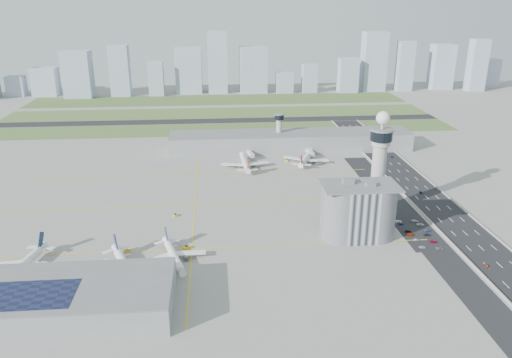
{
  "coord_description": "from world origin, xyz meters",
  "views": [
    {
      "loc": [
        -25.99,
        -269.33,
        127.09
      ],
      "look_at": [
        0.0,
        35.0,
        15.0
      ],
      "focal_mm": 35.0,
      "sensor_mm": 36.0,
      "label": 1
    }
  ],
  "objects": [
    {
      "name": "airplane_near_a",
      "position": [
        -121.85,
        -46.6,
        6.07
      ],
      "size": [
        44.95,
        49.98,
        12.13
      ],
      "primitive_type": null,
      "rotation": [
        0.0,
        0.0,
        -1.78
      ],
      "color": "white",
      "rests_on": "ground"
    },
    {
      "name": "skyline_bldg_4",
      "position": [
        -204.47,
        415.19,
        30.18
      ],
      "size": [
        35.81,
        28.65,
        60.36
      ],
      "primitive_type": "cube",
      "color": "#9EADC1",
      "rests_on": "ground"
    },
    {
      "name": "parking_lot",
      "position": [
        88.0,
        -22.0,
        0.05
      ],
      "size": [
        20.0,
        44.0,
        0.1
      ],
      "primitive_type": "cube",
      "color": "black",
      "rests_on": "ground"
    },
    {
      "name": "jet_bridge_far_0",
      "position": [
        2.0,
        132.0,
        2.85
      ],
      "size": [
        5.39,
        14.31,
        5.7
      ],
      "primitive_type": null,
      "rotation": [
        0.0,
        0.0,
        -1.4
      ],
      "color": "silver",
      "rests_on": "ground"
    },
    {
      "name": "near_terminal",
      "position": [
        -88.07,
        -82.02,
        6.43
      ],
      "size": [
        84.0,
        42.0,
        13.0
      ],
      "color": "gray",
      "rests_on": "ground"
    },
    {
      "name": "skyline_bldg_9",
      "position": [
        30.27,
        432.32,
        31.06
      ],
      "size": [
        36.96,
        29.57,
        62.11
      ],
      "primitive_type": "cube",
      "color": "#9EADC1",
      "rests_on": "ground"
    },
    {
      "name": "skyline_bldg_16",
      "position": [
        345.49,
        415.96,
        35.78
      ],
      "size": [
        23.04,
        18.43,
        71.56
      ],
      "primitive_type": "cube",
      "color": "#9EADC1",
      "rests_on": "ground"
    },
    {
      "name": "skyline_bldg_5",
      "position": [
        -150.11,
        419.66,
        33.44
      ],
      "size": [
        25.49,
        20.39,
        66.89
      ],
      "primitive_type": "cube",
      "color": "#9EADC1",
      "rests_on": "ground"
    },
    {
      "name": "car_lot_0",
      "position": [
        83.36,
        -39.36,
        0.64
      ],
      "size": [
        3.87,
        1.82,
        1.28
      ],
      "primitive_type": "imported",
      "rotation": [
        0.0,
        0.0,
        1.49
      ],
      "color": "silver",
      "rests_on": "ground"
    },
    {
      "name": "taxiway_line_v",
      "position": [
        -40.0,
        30.0,
        0.01
      ],
      "size": [
        0.6,
        260.0,
        0.01
      ],
      "primitive_type": "cube",
      "color": "yellow",
      "rests_on": "ground"
    },
    {
      "name": "taxiway_line_h_2",
      "position": [
        -40.0,
        90.0,
        0.01
      ],
      "size": [
        260.0,
        0.6,
        0.01
      ],
      "primitive_type": "cube",
      "color": "yellow",
      "rests_on": "ground"
    },
    {
      "name": "grass_strip_0",
      "position": [
        -20.0,
        225.0,
        0.04
      ],
      "size": [
        480.0,
        50.0,
        0.08
      ],
      "primitive_type": "cube",
      "color": "#4B6D34",
      "rests_on": "ground"
    },
    {
      "name": "secondary_tower",
      "position": [
        30.0,
        150.0,
        18.8
      ],
      "size": [
        8.6,
        8.6,
        31.9
      ],
      "color": "#ADAAA5",
      "rests_on": "ground"
    },
    {
      "name": "airplane_far_a",
      "position": [
        -2.91,
        104.53,
        6.4
      ],
      "size": [
        40.93,
        47.46,
        12.8
      ],
      "primitive_type": null,
      "rotation": [
        0.0,
        0.0,
        1.62
      ],
      "color": "white",
      "rests_on": "ground"
    },
    {
      "name": "car_hw_1",
      "position": [
        113.89,
        38.01,
        0.57
      ],
      "size": [
        1.26,
        3.5,
        1.15
      ],
      "primitive_type": "imported",
      "rotation": [
        0.0,
        0.0,
        -0.01
      ],
      "color": "black",
      "rests_on": "ground"
    },
    {
      "name": "skyline_bldg_12",
      "position": [
        162.17,
        421.29,
        23.44
      ],
      "size": [
        26.14,
        20.92,
        46.89
      ],
      "primitive_type": "cube",
      "color": "#9EADC1",
      "rests_on": "ground"
    },
    {
      "name": "car_hw_2",
      "position": [
        121.85,
        118.63,
        0.54
      ],
      "size": [
        2.03,
        4.02,
        1.09
      ],
      "primitive_type": "imported",
      "rotation": [
        0.0,
        0.0,
        -0.06
      ],
      "color": "navy",
      "rests_on": "ground"
    },
    {
      "name": "skyline_bldg_6",
      "position": [
        -102.68,
        417.9,
        22.6
      ],
      "size": [
        20.04,
        16.03,
        45.2
      ],
      "primitive_type": "cube",
      "color": "#9EADC1",
      "rests_on": "ground"
    },
    {
      "name": "skyline_bldg_8",
      "position": [
        -19.42,
        431.56,
        41.69
      ],
      "size": [
        26.33,
        21.06,
        83.39
      ],
      "primitive_type": "cube",
      "color": "#9EADC1",
      "rests_on": "ground"
    },
    {
      "name": "car_hw_0",
      "position": [
        107.59,
        -61.2,
        0.57
      ],
      "size": [
        1.73,
        3.48,
        1.14
      ],
      "primitive_type": "imported",
      "rotation": [
        0.0,
        0.0,
        -0.12
      ],
      "color": "#A94822",
      "rests_on": "ground"
    },
    {
      "name": "skyline_bldg_11",
      "position": [
        108.28,
        423.34,
        19.48
      ],
      "size": [
        20.22,
        16.18,
        38.97
      ],
      "primitive_type": "cube",
      "color": "#9EADC1",
      "rests_on": "ground"
    },
    {
      "name": "car_hw_4",
      "position": [
        108.31,
        179.41,
        0.6
      ],
      "size": [
        1.8,
        3.65,
        1.2
      ],
      "primitive_type": "imported",
      "rotation": [
        0.0,
        0.0,
        0.11
      ],
      "color": "gray",
      "rests_on": "ground"
    },
    {
      "name": "skyline_bldg_15",
      "position": [
        302.83,
        435.54,
        31.7
      ],
      "size": [
        30.25,
        24.2,
        63.4
      ],
      "primitive_type": "cube",
      "color": "#9EADC1",
      "rests_on": "ground"
    },
    {
      "name": "skyline_bldg_13",
      "position": [
        201.27,
        433.27,
        40.6
      ],
      "size": [
        32.26,
        25.81,
        81.2
      ],
      "primitive_type": "cube",
      "color": "#9EADC1",
      "rests_on": "ground"
    },
    {
      "name": "airplane_near_c",
      "position": [
        -48.39,
        -42.81,
        5.6
      ],
      "size": [
        44.16,
        48.14,
        11.19
      ],
      "primitive_type": null,
      "rotation": [
        0.0,
        0.0,
        -1.27
      ],
      "color": "white",
      "rests_on": "ground"
    },
    {
      "name": "skyline_bldg_7",
      "position": [
        -59.44,
        436.89,
        30.61
      ],
      "size": [
        35.76,
        28.61,
        61.22
      ],
      "primitive_type": "cube",
      "color": "#9EADC1",
      "rests_on": "ground"
    },
    {
      "name": "airplane_near_b",
      "position": [
        -71.31,
        -51.48,
        6.06
      ],
      "size": [
        50.72,
        54.19,
        12.13
      ],
      "primitive_type": null,
      "rotation": [
        0.0,
        0.0,
        -1.17
      ],
      "color": "white",
      "rests_on": "ground"
    },
    {
      "name": "car_lot_8",
      "position": [
        92.02,
        -25.15,
        0.63
      ],
      "size": [
        3.83,
        1.84,
        1.26
      ],
      "primitive_type": "imported",
      "rotation": [
        0.0,
        0.0,
        1.47
      ],
      "color": "black",
      "rests_on": "ground"
    },
    {
      "name": "tug_3",
      "position": [
        -51.64,
        13.74,
        0.85
      ],
      "size": [
        3.04,
        3.49,
        1.69
      ],
      "primitive_type": null,
      "rotation": [
        0.0,
        0.0,
        0.43
      ],
      "color": "gold",
      "rests_on": "ground"
    },
    {
      "name": "jet_bridge_far_1",
      "position": [
        52.0,
        132.0,
        2.85
      ],
      "size": [
        5.39,
        14.31,
        5.7
      ],
      "primitive_type": null,
      "rotation": [
        0.0,
        0.0,
        -1.4
      ],
      "color": "silver",
      "rests_on": "ground"
    },
    {
      "name": "tug_5",
      "position": [
        32.19,
        116.72,
        0.91
      ],
      "size": [
        2.95,
        3.6,
        1.81
      ],
      "primitive_type": null,
      "rotation": [
        0.0,
        0.0,
        2.85
      ],
      "color": "yellow",
      "rests_on": "ground"
    },
    {
      "name": "grass_strip_1",
      "position": [
        -20.0,
        300.0,
        0.04
      ],
      "size": [
        480.0,
        60.0,
        0.08
      ],
      "primitive_type": "cube",
      "color": "#4B6F34",
      "rests_on": "ground"
    },
    {
      "name": "tug_1",
      "position": [
        -74.19,
        -29.22,
        0.83
      ],
      "size": [
        3.48,
        3.3,
        1.67
      ],
      "primitive_type": null,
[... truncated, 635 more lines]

